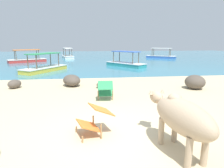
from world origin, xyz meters
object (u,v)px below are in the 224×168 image
(boat_red, at_px, (27,60))
(boat_yellow, at_px, (45,68))
(boat_white, at_px, (68,56))
(boat_teal, at_px, (126,63))
(cow, at_px, (181,116))
(deck_chair_far, at_px, (95,118))
(deck_chair_near, at_px, (105,89))
(boat_blue, at_px, (161,56))

(boat_red, distance_m, boat_yellow, 7.48)
(boat_white, relative_size, boat_yellow, 1.03)
(boat_white, height_order, boat_teal, same)
(boat_teal, bearing_deg, boat_yellow, -109.22)
(boat_red, bearing_deg, boat_teal, -55.03)
(boat_red, bearing_deg, boat_white, 23.92)
(cow, height_order, boat_teal, boat_teal)
(boat_white, bearing_deg, boat_red, 129.41)
(deck_chair_far, bearing_deg, cow, 132.08)
(deck_chair_near, height_order, boat_blue, boat_blue)
(deck_chair_far, bearing_deg, boat_teal, -121.31)
(boat_red, bearing_deg, deck_chair_far, -98.05)
(boat_teal, bearing_deg, boat_red, -154.33)
(boat_white, relative_size, boat_blue, 1.04)
(deck_chair_far, xyz_separation_m, boat_yellow, (-3.20, 10.07, -0.13))
(deck_chair_near, bearing_deg, boat_white, 14.01)
(cow, bearing_deg, boat_red, 14.24)
(boat_white, bearing_deg, cow, 177.54)
(deck_chair_far, xyz_separation_m, boat_blue, (9.19, 19.93, -0.13))
(boat_yellow, bearing_deg, cow, -124.94)
(cow, height_order, boat_yellow, boat_yellow)
(deck_chair_near, height_order, boat_teal, boat_teal)
(boat_white, distance_m, boat_teal, 11.04)
(boat_teal, bearing_deg, boat_white, 173.62)
(deck_chair_far, height_order, boat_yellow, boat_yellow)
(deck_chair_near, relative_size, boat_red, 0.21)
(deck_chair_near, bearing_deg, cow, -158.73)
(deck_chair_near, xyz_separation_m, boat_yellow, (-3.67, 7.45, -0.13))
(cow, distance_m, deck_chair_far, 1.82)
(deck_chair_far, bearing_deg, boat_white, -100.04)
(boat_blue, bearing_deg, deck_chair_near, -82.81)
(boat_blue, bearing_deg, cow, -76.23)
(boat_teal, xyz_separation_m, boat_yellow, (-6.26, -2.13, 0.00))
(boat_red, bearing_deg, deck_chair_near, -93.09)
(deck_chair_far, xyz_separation_m, boat_red, (-6.35, 16.86, -0.13))
(boat_red, xyz_separation_m, boat_blue, (15.53, 3.07, 0.00))
(boat_white, distance_m, boat_yellow, 11.54)
(deck_chair_near, bearing_deg, boat_teal, -10.68)
(boat_teal, distance_m, boat_blue, 9.86)
(boat_teal, height_order, boat_yellow, same)
(cow, bearing_deg, deck_chair_near, 7.13)
(boat_white, xyz_separation_m, boat_teal, (5.78, -9.40, 0.00))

